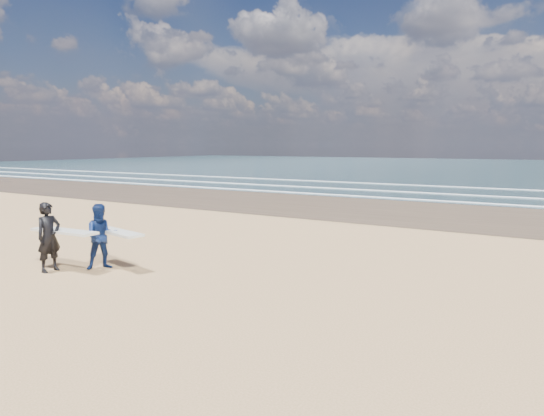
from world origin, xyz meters
The scene contains 2 objects.
surfer_near centered at (0.13, -0.21, 0.99)m, with size 2.23×1.04×1.96m.
surfer_far centered at (1.15, 0.73, 0.94)m, with size 2.26×1.40×1.88m.
Camera 1 is at (12.35, -8.39, 3.53)m, focal length 32.00 mm.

